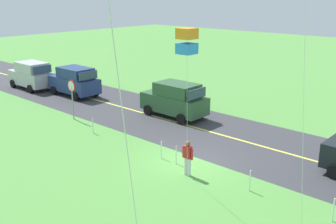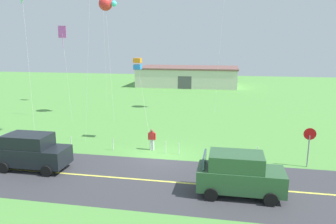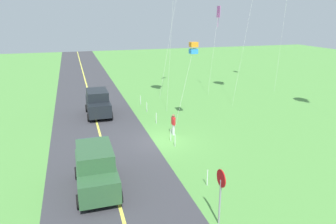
% 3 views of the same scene
% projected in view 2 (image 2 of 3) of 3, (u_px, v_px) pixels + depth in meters
% --- Properties ---
extents(ground_plane, '(120.00, 120.00, 0.10)m').
position_uv_depth(ground_plane, '(160.00, 157.00, 22.29)').
color(ground_plane, '#549342').
extents(asphalt_road, '(120.00, 7.00, 0.00)m').
position_uv_depth(asphalt_road, '(146.00, 180.00, 18.44)').
color(asphalt_road, '#38383D').
rests_on(asphalt_road, ground).
extents(road_centre_stripe, '(120.00, 0.16, 0.00)m').
position_uv_depth(road_centre_stripe, '(146.00, 180.00, 18.44)').
color(road_centre_stripe, '#E5E04C').
rests_on(road_centre_stripe, asphalt_road).
extents(car_suv_foreground, '(4.40, 2.12, 2.24)m').
position_uv_depth(car_suv_foreground, '(239.00, 174.00, 16.42)').
color(car_suv_foreground, '#2D5633').
rests_on(car_suv_foreground, ground).
extents(car_parked_west_near, '(4.40, 2.12, 2.24)m').
position_uv_depth(car_parked_west_near, '(32.00, 151.00, 19.88)').
color(car_parked_west_near, black).
rests_on(car_parked_west_near, ground).
extents(stop_sign, '(0.76, 0.08, 2.56)m').
position_uv_depth(stop_sign, '(309.00, 140.00, 20.06)').
color(stop_sign, gray).
rests_on(stop_sign, ground).
extents(person_adult_near, '(0.58, 0.22, 1.60)m').
position_uv_depth(person_adult_near, '(152.00, 139.00, 23.48)').
color(person_adult_near, silver).
rests_on(person_adult_near, ground).
extents(kite_red_low, '(1.88, 2.39, 6.63)m').
position_uv_depth(kite_red_low, '(138.00, 64.00, 24.67)').
color(kite_red_low, silver).
rests_on(kite_red_low, ground).
extents(kite_yellow_high, '(1.71, 1.51, 9.51)m').
position_uv_depth(kite_yellow_high, '(62.00, 34.00, 32.32)').
color(kite_yellow_high, silver).
rests_on(kite_yellow_high, ground).
extents(kite_pink_drift, '(2.12, 3.19, 12.43)m').
position_uv_depth(kite_pink_drift, '(106.00, 4.00, 32.73)').
color(kite_pink_drift, silver).
rests_on(kite_pink_drift, ground).
extents(warehouse_distant, '(18.36, 10.20, 3.50)m').
position_uv_depth(warehouse_distant, '(188.00, 76.00, 60.20)').
color(warehouse_distant, beige).
rests_on(warehouse_distant, ground).
extents(fence_post_0, '(0.05, 0.05, 0.90)m').
position_uv_depth(fence_post_0, '(39.00, 140.00, 24.64)').
color(fence_post_0, silver).
rests_on(fence_post_0, ground).
extents(fence_post_1, '(0.05, 0.05, 0.90)m').
position_uv_depth(fence_post_1, '(71.00, 142.00, 24.15)').
color(fence_post_1, silver).
rests_on(fence_post_1, ground).
extents(fence_post_2, '(0.05, 0.05, 0.90)m').
position_uv_depth(fence_post_2, '(113.00, 144.00, 23.54)').
color(fence_post_2, silver).
rests_on(fence_post_2, ground).
extents(fence_post_3, '(0.05, 0.05, 0.90)m').
position_uv_depth(fence_post_3, '(166.00, 147.00, 22.82)').
color(fence_post_3, silver).
rests_on(fence_post_3, ground).
extents(fence_post_4, '(0.05, 0.05, 0.90)m').
position_uv_depth(fence_post_4, '(179.00, 148.00, 22.64)').
color(fence_post_4, silver).
rests_on(fence_post_4, ground).
extents(fence_post_5, '(0.05, 0.05, 0.90)m').
position_uv_depth(fence_post_5, '(257.00, 153.00, 21.66)').
color(fence_post_5, silver).
rests_on(fence_post_5, ground).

